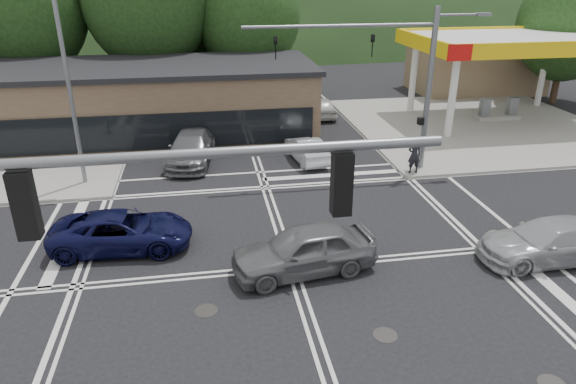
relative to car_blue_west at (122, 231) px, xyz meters
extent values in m
plane|color=black|center=(5.93, -2.38, -0.71)|extent=(120.00, 120.00, 0.00)
cube|color=gray|center=(20.93, 12.62, -0.63)|extent=(16.00, 16.00, 0.15)
cylinder|color=silver|center=(17.93, 10.62, 1.79)|extent=(0.44, 0.44, 5.00)
cylinder|color=silver|center=(17.93, 16.62, 1.79)|extent=(0.44, 0.44, 5.00)
cylinder|color=silver|center=(27.93, 16.62, 1.79)|extent=(0.44, 0.44, 5.00)
cube|color=silver|center=(22.93, 13.62, 4.59)|extent=(12.00, 8.00, 0.60)
cube|color=yellow|center=(22.93, 9.62, 4.59)|extent=(12.20, 0.25, 0.90)
cube|color=yellow|center=(22.93, 17.62, 4.59)|extent=(12.20, 0.25, 0.90)
cube|color=yellow|center=(16.93, 13.62, 4.59)|extent=(0.25, 8.20, 0.90)
cube|color=red|center=(17.43, 9.47, 4.59)|extent=(1.40, 0.12, 0.90)
cube|color=gray|center=(22.93, 13.62, -0.46)|extent=(3.00, 1.00, 0.30)
cube|color=slate|center=(21.93, 13.62, 0.24)|extent=(0.60, 0.50, 1.30)
cube|color=slate|center=(23.93, 13.62, 0.24)|extent=(0.60, 0.50, 1.30)
cube|color=#846B4F|center=(25.93, 22.62, 1.19)|extent=(10.00, 6.00, 3.80)
cube|color=brown|center=(-2.07, 14.62, 1.29)|extent=(24.00, 8.00, 4.00)
ellipsoid|color=#1C3015|center=(5.93, 87.62, -0.71)|extent=(252.00, 126.00, 140.00)
cylinder|color=#382619|center=(-8.07, 21.62, 1.71)|extent=(0.50, 0.50, 4.84)
ellipsoid|color=black|center=(-8.07, 21.62, 6.44)|extent=(8.00, 8.00, 9.20)
cylinder|color=#382619|center=(-0.07, 21.62, 1.93)|extent=(0.50, 0.50, 5.28)
cylinder|color=#382619|center=(6.93, 21.62, 1.49)|extent=(0.50, 0.50, 4.40)
ellipsoid|color=black|center=(6.93, 21.62, 5.79)|extent=(7.60, 7.60, 8.74)
cylinder|color=#382619|center=(3.93, 25.62, 1.71)|extent=(0.50, 0.50, 4.84)
ellipsoid|color=black|center=(3.93, 25.62, 6.44)|extent=(8.40, 8.40, 9.66)
cylinder|color=#382619|center=(29.93, 17.62, 1.27)|extent=(0.50, 0.50, 3.96)
ellipsoid|color=black|center=(29.93, 17.62, 5.14)|extent=(7.20, 7.20, 8.28)
cylinder|color=slate|center=(-2.57, 6.62, 3.79)|extent=(0.20, 0.20, 9.00)
cylinder|color=slate|center=(14.13, 5.82, 3.29)|extent=(0.28, 0.28, 8.00)
cylinder|color=slate|center=(9.63, 5.82, 6.49)|extent=(9.00, 0.16, 0.16)
imported|color=black|center=(11.13, 5.82, 5.59)|extent=(0.16, 0.20, 1.00)
imported|color=black|center=(6.63, 5.82, 5.59)|extent=(0.16, 0.20, 1.00)
cylinder|color=slate|center=(15.33, 5.82, 6.89)|extent=(2.40, 0.12, 0.12)
cube|color=slate|center=(16.43, 5.82, 6.89)|extent=(0.70, 0.30, 0.15)
cube|color=black|center=(13.88, 5.82, 1.89)|extent=(0.25, 0.30, 0.35)
cylinder|color=slate|center=(2.23, -10.58, 6.49)|extent=(9.00, 0.16, 0.16)
cube|color=black|center=(0.73, -10.58, 5.89)|extent=(0.30, 0.25, 1.00)
cube|color=black|center=(5.23, -10.58, 5.89)|extent=(0.30, 0.25, 1.00)
imported|color=black|center=(0.00, 0.00, 0.00)|extent=(5.20, 2.64, 1.41)
imported|color=slate|center=(6.29, -2.68, 0.14)|extent=(5.17, 2.69, 1.68)
imported|color=#A6A8AD|center=(15.03, -3.36, 0.03)|extent=(5.08, 2.11, 1.47)
imported|color=silver|center=(8.59, 8.16, -0.07)|extent=(1.87, 4.02, 1.27)
imported|color=silver|center=(11.43, 16.81, -0.03)|extent=(1.64, 3.99, 1.35)
imported|color=#595B5E|center=(2.50, 8.99, 0.09)|extent=(3.07, 5.74, 1.58)
imported|color=black|center=(13.43, 5.12, 0.38)|extent=(0.70, 0.48, 1.87)
camera|label=1|loc=(3.23, -17.48, 8.89)|focal=32.00mm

